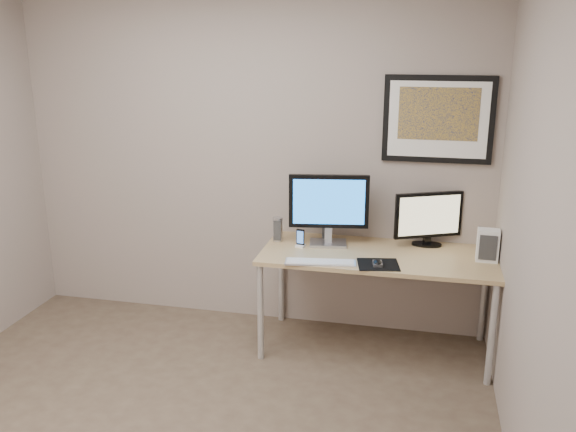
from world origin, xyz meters
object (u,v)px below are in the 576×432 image
monitor_tv (428,218)px  fan_unit (488,245)px  phone_dock (300,238)px  monitor_large (329,207)px  speaker_left (278,229)px  desk (377,262)px  framed_art (438,119)px  keyboard (320,262)px  speaker_right (327,229)px

monitor_tv → fan_unit: bearing=-54.9°
phone_dock → fan_unit: 1.27m
monitor_tv → monitor_large: bearing=166.2°
monitor_tv → speaker_left: size_ratio=2.62×
desk → fan_unit: 0.74m
fan_unit → monitor_tv: bearing=152.5°
monitor_tv → speaker_left: bearing=162.1°
desk → speaker_left: speaker_left is taller
desk → phone_dock: (-0.55, 0.02, 0.13)m
desk → monitor_tv: monitor_tv is taller
monitor_large → phone_dock: 0.30m
monitor_large → framed_art: bearing=8.3°
keyboard → fan_unit: (1.07, 0.30, 0.10)m
keyboard → framed_art: bearing=33.3°
monitor_large → monitor_tv: size_ratio=1.21×
monitor_large → fan_unit: bearing=-13.8°
desk → framed_art: (0.35, 0.33, 0.96)m
desk → monitor_large: (-0.36, 0.11, 0.35)m
speaker_right → fan_unit: 1.12m
speaker_right → desk: bearing=-15.8°
speaker_left → speaker_right: size_ratio=1.06×
framed_art → speaker_right: size_ratio=4.48×
phone_dock → fan_unit: bearing=11.0°
monitor_tv → desk: bearing=-168.3°
framed_art → monitor_tv: framed_art is taller
desk → fan_unit: fan_unit is taller
monitor_tv → fan_unit: size_ratio=2.15×
monitor_large → speaker_right: size_ratio=3.36×
framed_art → speaker_right: framed_art is taller
desk → speaker_right: (-0.39, 0.21, 0.15)m
fan_unit → monitor_large: bearing=177.7°
desk → keyboard: bearing=-141.9°
desk → monitor_large: 0.52m
fan_unit → speaker_left: bearing=178.7°
speaker_left → fan_unit: 1.46m
speaker_left → speaker_right: 0.36m
desk → framed_art: framed_art is taller
speaker_left → speaker_right: bearing=6.1°
speaker_right → keyboard: 0.49m
monitor_large → phone_dock: size_ratio=4.30×
phone_dock → fan_unit: (1.27, -0.00, 0.04)m
speaker_left → keyboard: speaker_left is taller
keyboard → fan_unit: 1.12m
framed_art → monitor_tv: 0.69m
desk → speaker_right: speaker_right is taller
monitor_large → keyboard: 0.47m
phone_dock → monitor_large: bearing=36.3°
desk → framed_art: 1.07m
speaker_left → speaker_right: (0.35, 0.09, -0.00)m
desk → speaker_left: (-0.74, 0.11, 0.15)m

